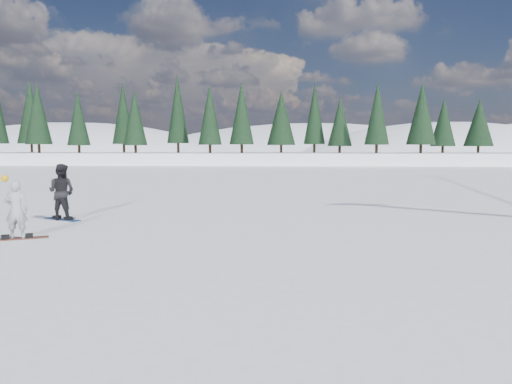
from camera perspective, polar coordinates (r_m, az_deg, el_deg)
ground at (r=15.10m, az=-26.23°, el=-4.49°), size 420.00×420.00×0.00m
alpine_backdrop at (r=203.71m, az=-2.43°, el=0.65°), size 412.50×227.00×53.20m
snowboarder_woman at (r=14.32m, az=-25.74°, el=-1.80°), size 0.62×0.47×1.69m
snowboarder_man at (r=17.50m, az=-21.35°, el=0.00°), size 0.98×0.81×1.84m
snowboard_woman at (r=14.43m, az=-25.60°, el=-4.84°), size 1.47×0.90×0.03m
snowboard_man at (r=17.60m, az=-21.25°, el=-2.94°), size 1.45×0.96×0.03m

